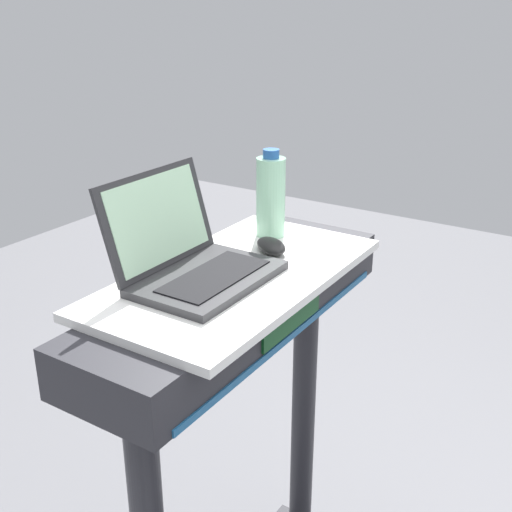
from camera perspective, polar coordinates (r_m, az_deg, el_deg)
desk_board at (r=1.44m, az=-1.68°, el=-1.82°), size 0.72×0.38×0.02m
laptop at (r=1.39m, az=-5.72°, el=-0.22°), size 0.32×0.27×0.22m
computer_mouse at (r=1.54m, az=1.34°, el=0.89°), size 0.10×0.12×0.03m
water_bottle at (r=1.63m, az=1.32°, el=5.36°), size 0.07×0.07×0.22m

